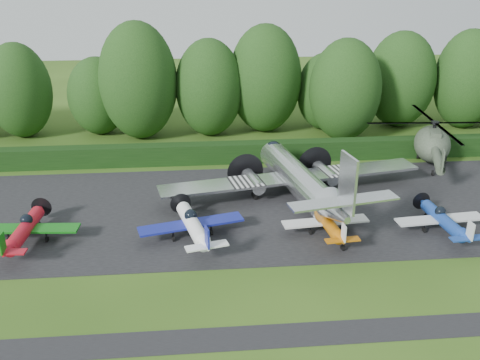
{
  "coord_description": "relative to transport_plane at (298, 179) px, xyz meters",
  "views": [
    {
      "loc": [
        -5.22,
        -29.45,
        19.38
      ],
      "look_at": [
        -1.7,
        10.3,
        2.5
      ],
      "focal_mm": 40.0,
      "sensor_mm": 36.0,
      "label": 1
    }
  ],
  "objects": [
    {
      "name": "ground",
      "position": [
        -3.25,
        -11.06,
        -2.07
      ],
      "size": [
        160.0,
        160.0,
        0.0
      ],
      "primitive_type": "plane",
      "color": "#294914",
      "rests_on": "ground"
    },
    {
      "name": "apron",
      "position": [
        -3.25,
        -1.06,
        -2.06
      ],
      "size": [
        70.0,
        18.0,
        0.01
      ],
      "primitive_type": "cube",
      "color": "black",
      "rests_on": "ground"
    },
    {
      "name": "taxiway_verge",
      "position": [
        -3.25,
        -17.06,
        -2.06
      ],
      "size": [
        70.0,
        2.0,
        0.0
      ],
      "primitive_type": "cube",
      "color": "black",
      "rests_on": "ground"
    },
    {
      "name": "hedgerow",
      "position": [
        -3.25,
        9.94,
        -2.07
      ],
      "size": [
        90.0,
        1.6,
        2.0
      ],
      "primitive_type": "cube",
      "color": "black",
      "rests_on": "ground"
    },
    {
      "name": "transport_plane",
      "position": [
        0.0,
        0.0,
        0.0
      ],
      "size": [
        23.13,
        17.74,
        7.41
      ],
      "rotation": [
        0.0,
        0.0,
        -0.19
      ],
      "color": "silver",
      "rests_on": "ground"
    },
    {
      "name": "light_plane_red",
      "position": [
        -20.9,
        -5.39,
        -0.88
      ],
      "size": [
        7.43,
        7.81,
        2.86
      ],
      "rotation": [
        0.0,
        0.0,
        0.07
      ],
      "color": "#B1101F",
      "rests_on": "ground"
    },
    {
      "name": "light_plane_white",
      "position": [
        -8.83,
        -5.84,
        -0.82
      ],
      "size": [
        7.78,
        8.18,
        2.99
      ],
      "rotation": [
        0.0,
        0.0,
        -0.25
      ],
      "color": "white",
      "rests_on": "ground"
    },
    {
      "name": "light_plane_orange",
      "position": [
        1.12,
        -5.91,
        -1.02
      ],
      "size": [
        6.54,
        6.87,
        2.51
      ],
      "rotation": [
        0.0,
        0.0,
        -0.09
      ],
      "color": "#BB630B",
      "rests_on": "ground"
    },
    {
      "name": "light_plane_blue",
      "position": [
        9.82,
        -6.4,
        -0.97
      ],
      "size": [
        6.83,
        7.18,
        2.62
      ],
      "rotation": [
        0.0,
        0.0,
        -0.08
      ],
      "color": "navy",
      "rests_on": "ground"
    },
    {
      "name": "helicopter",
      "position": [
        15.02,
        7.84,
        0.25
      ],
      "size": [
        13.38,
        15.67,
        4.31
      ],
      "rotation": [
        0.0,
        0.0,
        0.33
      ],
      "color": "#374031",
      "rests_on": "ground"
    },
    {
      "name": "tree_1",
      "position": [
        -14.51,
        18.73,
        4.44
      ],
      "size": [
        8.61,
        8.61,
        13.02
      ],
      "color": "black",
      "rests_on": "ground"
    },
    {
      "name": "tree_2",
      "position": [
        -6.69,
        19.1,
        3.44
      ],
      "size": [
        7.62,
        7.62,
        11.03
      ],
      "color": "black",
      "rests_on": "ground"
    },
    {
      "name": "tree_4",
      "position": [
        16.12,
        20.68,
        3.61
      ],
      "size": [
        8.19,
        8.19,
        11.36
      ],
      "color": "black",
      "rests_on": "ground"
    },
    {
      "name": "tree_5",
      "position": [
        -19.38,
        20.69,
        2.38
      ],
      "size": [
        6.8,
        6.8,
        8.92
      ],
      "color": "black",
      "rests_on": "ground"
    },
    {
      "name": "tree_6",
      "position": [
        6.92,
        20.17,
        2.47
      ],
      "size": [
        6.57,
        6.57,
        9.09
      ],
      "color": "black",
      "rests_on": "ground"
    },
    {
      "name": "tree_7",
      "position": [
        -27.93,
        20.28,
        3.27
      ],
      "size": [
        7.2,
        7.2,
        10.7
      ],
      "color": "black",
      "rests_on": "ground"
    },
    {
      "name": "tree_9",
      "position": [
        23.71,
        19.39,
        3.76
      ],
      "size": [
        7.59,
        7.59,
        11.67
      ],
      "color": "black",
      "rests_on": "ground"
    },
    {
      "name": "tree_11",
      "position": [
        -0.22,
        20.05,
        4.13
      ],
      "size": [
        8.36,
        8.36,
        12.41
      ],
      "color": "black",
      "rests_on": "ground"
    },
    {
      "name": "tree_12",
      "position": [
        8.15,
        16.16,
        3.57
      ],
      "size": [
        7.89,
        7.89,
        11.29
      ],
      "color": "black",
      "rests_on": "ground"
    }
  ]
}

